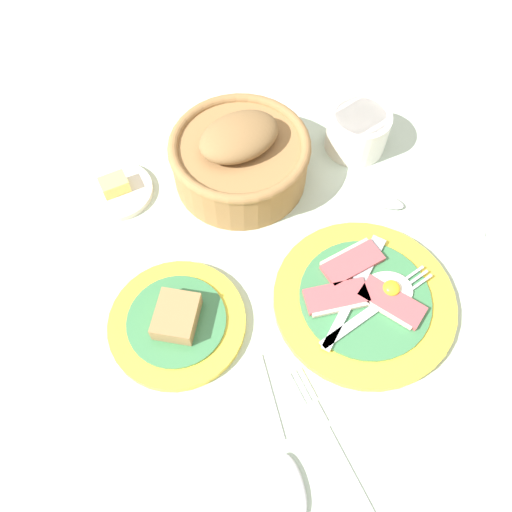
{
  "coord_description": "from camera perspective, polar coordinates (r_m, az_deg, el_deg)",
  "views": [
    {
      "loc": [
        -0.15,
        -0.22,
        0.62
      ],
      "look_at": [
        -0.06,
        0.11,
        0.02
      ],
      "focal_mm": 35.0,
      "sensor_mm": 36.0,
      "label": 1
    }
  ],
  "objects": [
    {
      "name": "butter_dish",
      "position": [
        0.8,
        -15.65,
        7.27
      ],
      "size": [
        0.11,
        0.11,
        0.03
      ],
      "color": "silver",
      "rests_on": "ground_plane"
    },
    {
      "name": "breakfast_plate",
      "position": [
        0.69,
        12.31,
        -4.72
      ],
      "size": [
        0.25,
        0.25,
        0.03
      ],
      "color": "yellow",
      "rests_on": "ground_plane"
    },
    {
      "name": "teaspoon_near_cup",
      "position": [
        0.79,
        15.99,
        5.55
      ],
      "size": [
        0.16,
        0.13,
        0.01
      ],
      "rotation": [
        0.0,
        0.0,
        2.48
      ],
      "color": "silver",
      "rests_on": "ground_plane"
    },
    {
      "name": "ground_plane",
      "position": [
        0.67,
        7.27,
        -7.96
      ],
      "size": [
        3.0,
        3.0,
        0.0
      ],
      "primitive_type": "plane",
      "color": "#B7CCB7"
    },
    {
      "name": "fork_on_cloth",
      "position": [
        0.63,
        8.68,
        -20.3
      ],
      "size": [
        0.05,
        0.18,
        0.01
      ],
      "rotation": [
        0.0,
        0.0,
        1.75
      ],
      "color": "silver",
      "rests_on": "ground_plane"
    },
    {
      "name": "teaspoon_by_saucer",
      "position": [
        0.62,
        3.44,
        -22.34
      ],
      "size": [
        0.03,
        0.19,
        0.01
      ],
      "rotation": [
        0.0,
        0.0,
        4.7
      ],
      "color": "silver",
      "rests_on": "ground_plane"
    },
    {
      "name": "bread_plate",
      "position": [
        0.67,
        -9.01,
        -7.4
      ],
      "size": [
        0.18,
        0.18,
        0.04
      ],
      "color": "yellow",
      "rests_on": "ground_plane"
    },
    {
      "name": "sugar_cup",
      "position": [
        0.83,
        11.52,
        13.93
      ],
      "size": [
        0.1,
        0.1,
        0.07
      ],
      "color": "white",
      "rests_on": "ground_plane"
    },
    {
      "name": "bread_basket",
      "position": [
        0.76,
        -1.85,
        11.29
      ],
      "size": [
        0.21,
        0.21,
        0.11
      ],
      "color": "olive",
      "rests_on": "ground_plane"
    }
  ]
}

